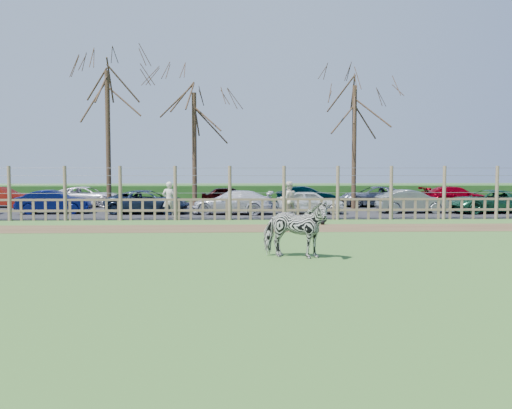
{
  "coord_description": "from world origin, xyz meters",
  "views": [
    {
      "loc": [
        0.23,
        -18.21,
        2.55
      ],
      "look_at": [
        1.0,
        2.5,
        1.1
      ],
      "focal_mm": 40.0,
      "sensor_mm": 36.0,
      "label": 1
    }
  ],
  "objects_px": {
    "tree_right": "(354,117)",
    "visitor_b": "(288,200)",
    "car_2": "(148,202)",
    "car_8": "(87,197)",
    "visitor_a": "(169,200)",
    "car_12": "(373,196)",
    "tree_left": "(108,107)",
    "car_5": "(412,201)",
    "tree_mid": "(194,123)",
    "car_6": "(488,201)",
    "car_3": "(232,202)",
    "car_4": "(310,202)",
    "car_10": "(230,197)",
    "zebra": "(295,229)",
    "car_13": "(455,196)",
    "car_7": "(1,197)",
    "car_1": "(54,202)",
    "car_11": "(306,196)"
  },
  "relations": [
    {
      "from": "car_10",
      "to": "zebra",
      "type": "bearing_deg",
      "value": -176.68
    },
    {
      "from": "car_3",
      "to": "car_12",
      "type": "xyz_separation_m",
      "value": [
        8.47,
        5.04,
        0.0
      ]
    },
    {
      "from": "car_12",
      "to": "tree_right",
      "type": "bearing_deg",
      "value": -42.87
    },
    {
      "from": "tree_left",
      "to": "car_7",
      "type": "relative_size",
      "value": 2.16
    },
    {
      "from": "visitor_b",
      "to": "car_7",
      "type": "distance_m",
      "value": 17.83
    },
    {
      "from": "car_2",
      "to": "visitor_a",
      "type": "bearing_deg",
      "value": -147.58
    },
    {
      "from": "zebra",
      "to": "car_6",
      "type": "distance_m",
      "value": 17.99
    },
    {
      "from": "car_8",
      "to": "car_11",
      "type": "relative_size",
      "value": 1.19
    },
    {
      "from": "visitor_b",
      "to": "car_10",
      "type": "height_order",
      "value": "visitor_b"
    },
    {
      "from": "car_7",
      "to": "car_11",
      "type": "xyz_separation_m",
      "value": [
        18.09,
        0.21,
        0.0
      ]
    },
    {
      "from": "tree_right",
      "to": "visitor_b",
      "type": "bearing_deg",
      "value": -128.14
    },
    {
      "from": "car_5",
      "to": "zebra",
      "type": "bearing_deg",
      "value": 150.67
    },
    {
      "from": "car_13",
      "to": "car_11",
      "type": "bearing_deg",
      "value": 86.11
    },
    {
      "from": "zebra",
      "to": "car_3",
      "type": "xyz_separation_m",
      "value": [
        -1.76,
        13.53,
        -0.16
      ]
    },
    {
      "from": "visitor_a",
      "to": "car_3",
      "type": "relative_size",
      "value": 0.42
    },
    {
      "from": "zebra",
      "to": "visitor_b",
      "type": "xyz_separation_m",
      "value": [
        0.9,
        11.43,
        0.11
      ]
    },
    {
      "from": "car_7",
      "to": "tree_mid",
      "type": "bearing_deg",
      "value": -95.56
    },
    {
      "from": "zebra",
      "to": "tree_left",
      "type": "bearing_deg",
      "value": 47.97
    },
    {
      "from": "tree_mid",
      "to": "car_2",
      "type": "height_order",
      "value": "tree_mid"
    },
    {
      "from": "visitor_b",
      "to": "car_8",
      "type": "bearing_deg",
      "value": -46.87
    },
    {
      "from": "zebra",
      "to": "visitor_a",
      "type": "bearing_deg",
      "value": 41.77
    },
    {
      "from": "car_2",
      "to": "car_3",
      "type": "height_order",
      "value": "same"
    },
    {
      "from": "car_3",
      "to": "car_6",
      "type": "relative_size",
      "value": 0.96
    },
    {
      "from": "tree_right",
      "to": "visitor_b",
      "type": "height_order",
      "value": "tree_right"
    },
    {
      "from": "tree_mid",
      "to": "tree_left",
      "type": "bearing_deg",
      "value": -167.47
    },
    {
      "from": "car_3",
      "to": "car_4",
      "type": "xyz_separation_m",
      "value": [
        3.99,
        0.09,
        0.0
      ]
    },
    {
      "from": "car_5",
      "to": "car_13",
      "type": "xyz_separation_m",
      "value": [
        4.1,
        4.59,
        0.0
      ]
    },
    {
      "from": "tree_left",
      "to": "car_12",
      "type": "xyz_separation_m",
      "value": [
        15.07,
        3.24,
        -4.98
      ]
    },
    {
      "from": "tree_right",
      "to": "car_12",
      "type": "xyz_separation_m",
      "value": [
        1.57,
        1.74,
        -4.6
      ]
    },
    {
      "from": "car_10",
      "to": "car_2",
      "type": "bearing_deg",
      "value": 135.76
    },
    {
      "from": "visitor_a",
      "to": "car_5",
      "type": "distance_m",
      "value": 12.59
    },
    {
      "from": "visitor_a",
      "to": "car_5",
      "type": "bearing_deg",
      "value": -168.23
    },
    {
      "from": "car_1",
      "to": "car_10",
      "type": "height_order",
      "value": "same"
    },
    {
      "from": "tree_right",
      "to": "car_2",
      "type": "relative_size",
      "value": 1.7
    },
    {
      "from": "visitor_a",
      "to": "car_12",
      "type": "distance_m",
      "value": 13.47
    },
    {
      "from": "car_6",
      "to": "car_8",
      "type": "relative_size",
      "value": 1.0
    },
    {
      "from": "car_2",
      "to": "car_7",
      "type": "height_order",
      "value": "same"
    },
    {
      "from": "tree_mid",
      "to": "zebra",
      "type": "height_order",
      "value": "tree_mid"
    },
    {
      "from": "visitor_b",
      "to": "car_11",
      "type": "height_order",
      "value": "visitor_b"
    },
    {
      "from": "visitor_a",
      "to": "tree_left",
      "type": "bearing_deg",
      "value": -46.58
    },
    {
      "from": "car_2",
      "to": "car_8",
      "type": "xyz_separation_m",
      "value": [
        -4.41,
        4.98,
        0.0
      ]
    },
    {
      "from": "tree_left",
      "to": "car_8",
      "type": "relative_size",
      "value": 1.82
    },
    {
      "from": "tree_mid",
      "to": "car_1",
      "type": "xyz_separation_m",
      "value": [
        -7.07,
        -2.15,
        -4.23
      ]
    },
    {
      "from": "tree_mid",
      "to": "car_6",
      "type": "xyz_separation_m",
      "value": [
        15.42,
        -2.54,
        -4.23
      ]
    },
    {
      "from": "car_5",
      "to": "car_10",
      "type": "relative_size",
      "value": 1.03
    },
    {
      "from": "car_5",
      "to": "car_11",
      "type": "xyz_separation_m",
      "value": [
        -4.94,
        4.9,
        0.0
      ]
    },
    {
      "from": "tree_right",
      "to": "car_6",
      "type": "height_order",
      "value": "tree_right"
    },
    {
      "from": "tree_right",
      "to": "car_6",
      "type": "bearing_deg",
      "value": -25.3
    },
    {
      "from": "visitor_a",
      "to": "car_12",
      "type": "bearing_deg",
      "value": -147.78
    },
    {
      "from": "zebra",
      "to": "visitor_b",
      "type": "bearing_deg",
      "value": 14.82
    }
  ]
}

